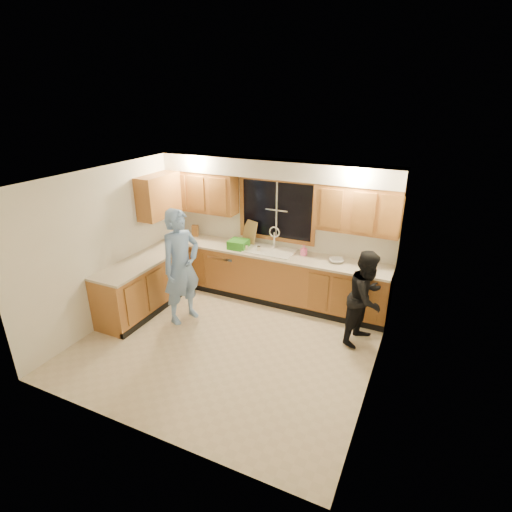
{
  "coord_description": "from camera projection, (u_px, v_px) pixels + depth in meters",
  "views": [
    {
      "loc": [
        2.53,
        -4.43,
        3.52
      ],
      "look_at": [
        0.17,
        0.65,
        1.22
      ],
      "focal_mm": 28.0,
      "sensor_mm": 36.0,
      "label": 1
    }
  ],
  "objects": [
    {
      "name": "upper_cabinets_right",
      "position": [
        358.0,
        209.0,
        6.25
      ],
      "size": [
        1.35,
        0.33,
        0.75
      ],
      "primitive_type": "cube",
      "color": "#A86831",
      "rests_on": "wall_back"
    },
    {
      "name": "wall_left",
      "position": [
        110.0,
        245.0,
        6.38
      ],
      "size": [
        0.0,
        3.8,
        3.8
      ],
      "primitive_type": "plane",
      "rotation": [
        1.57,
        0.0,
        1.57
      ],
      "color": "silver",
      "rests_on": "ground"
    },
    {
      "name": "base_cabinets_left",
      "position": [
        145.0,
        285.0,
        6.87
      ],
      "size": [
        0.6,
        1.9,
        0.88
      ],
      "primitive_type": "cube",
      "color": "#A86831",
      "rests_on": "ground"
    },
    {
      "name": "sink",
      "position": [
        270.0,
        254.0,
        7.06
      ],
      "size": [
        0.86,
        0.52,
        0.57
      ],
      "color": "white",
      "rests_on": "countertop_back"
    },
    {
      "name": "window_frame",
      "position": [
        277.0,
        210.0,
        7.02
      ],
      "size": [
        1.44,
        0.03,
        1.14
      ],
      "color": "black",
      "rests_on": "wall_back"
    },
    {
      "name": "cutting_board",
      "position": [
        250.0,
        232.0,
        7.33
      ],
      "size": [
        0.35,
        0.23,
        0.43
      ],
      "primitive_type": "cube",
      "rotation": [
        -0.21,
        0.0,
        -0.41
      ],
      "color": "tan",
      "rests_on": "countertop_back"
    },
    {
      "name": "floor",
      "position": [
        228.0,
        343.0,
        6.04
      ],
      "size": [
        4.2,
        4.2,
        0.0
      ],
      "primitive_type": "plane",
      "color": "beige",
      "rests_on": "ground"
    },
    {
      "name": "stove",
      "position": [
        122.0,
        299.0,
        6.39
      ],
      "size": [
        0.58,
        0.75,
        0.9
      ],
      "primitive_type": "cube",
      "color": "silver",
      "rests_on": "floor"
    },
    {
      "name": "wall_right",
      "position": [
        380.0,
        298.0,
        4.75
      ],
      "size": [
        0.0,
        3.8,
        3.8
      ],
      "primitive_type": "plane",
      "rotation": [
        1.57,
        0.0,
        -1.57
      ],
      "color": "silver",
      "rests_on": "ground"
    },
    {
      "name": "countertop_back",
      "position": [
        269.0,
        253.0,
        7.03
      ],
      "size": [
        4.2,
        0.63,
        0.04
      ],
      "primitive_type": "cube",
      "color": "beige",
      "rests_on": "base_cabinets_back"
    },
    {
      "name": "can_left",
      "position": [
        246.0,
        248.0,
        7.04
      ],
      "size": [
        0.07,
        0.07,
        0.11
      ],
      "primitive_type": "cylinder",
      "rotation": [
        0.0,
        0.0,
        -0.16
      ],
      "color": "beige",
      "rests_on": "countertop_back"
    },
    {
      "name": "base_cabinets_back",
      "position": [
        269.0,
        276.0,
        7.22
      ],
      "size": [
        4.2,
        0.6,
        0.88
      ],
      "primitive_type": "cube",
      "color": "#A86831",
      "rests_on": "ground"
    },
    {
      "name": "upper_cabinets_left",
      "position": [
        202.0,
        191.0,
        7.36
      ],
      "size": [
        1.35,
        0.33,
        0.75
      ],
      "primitive_type": "cube",
      "color": "#A86831",
      "rests_on": "wall_back"
    },
    {
      "name": "wall_back",
      "position": [
        277.0,
        229.0,
        7.16
      ],
      "size": [
        4.2,
        0.0,
        4.2
      ],
      "primitive_type": "plane",
      "rotation": [
        1.57,
        0.0,
        0.0
      ],
      "color": "silver",
      "rests_on": "ground"
    },
    {
      "name": "countertop_left",
      "position": [
        143.0,
        261.0,
        6.69
      ],
      "size": [
        0.63,
        1.9,
        0.04
      ],
      "primitive_type": "cube",
      "color": "beige",
      "rests_on": "base_cabinets_left"
    },
    {
      "name": "upper_cabinets_return",
      "position": [
        159.0,
        196.0,
        7.04
      ],
      "size": [
        0.33,
        0.9,
        0.75
      ],
      "primitive_type": "cube",
      "color": "#A86831",
      "rests_on": "wall_left"
    },
    {
      "name": "can_right",
      "position": [
        259.0,
        249.0,
        6.99
      ],
      "size": [
        0.06,
        0.06,
        0.11
      ],
      "primitive_type": "cylinder",
      "rotation": [
        0.0,
        0.0,
        -0.03
      ],
      "color": "beige",
      "rests_on": "countertop_back"
    },
    {
      "name": "man",
      "position": [
        181.0,
        267.0,
        6.35
      ],
      "size": [
        0.65,
        0.8,
        1.89
      ],
      "primitive_type": "imported",
      "rotation": [
        0.0,
        0.0,
        1.24
      ],
      "color": "#6E93D0",
      "rests_on": "floor"
    },
    {
      "name": "bowl",
      "position": [
        336.0,
        261.0,
        6.57
      ],
      "size": [
        0.31,
        0.31,
        0.06
      ],
      "primitive_type": "imported",
      "rotation": [
        0.0,
        0.0,
        0.41
      ],
      "color": "silver",
      "rests_on": "countertop_back"
    },
    {
      "name": "ceiling",
      "position": [
        222.0,
        179.0,
        5.09
      ],
      "size": [
        4.2,
        4.2,
        0.0
      ],
      "primitive_type": "plane",
      "rotation": [
        3.14,
        0.0,
        0.0
      ],
      "color": "white"
    },
    {
      "name": "knife_block",
      "position": [
        195.0,
        231.0,
        7.75
      ],
      "size": [
        0.14,
        0.13,
        0.22
      ],
      "primitive_type": "cube",
      "rotation": [
        0.0,
        0.0,
        0.33
      ],
      "color": "#985F29",
      "rests_on": "countertop_back"
    },
    {
      "name": "soap_bottle",
      "position": [
        304.0,
        250.0,
        6.83
      ],
      "size": [
        0.11,
        0.11,
        0.18
      ],
      "primitive_type": "imported",
      "rotation": [
        0.0,
        0.0,
        -0.36
      ],
      "color": "pink",
      "rests_on": "countertop_back"
    },
    {
      "name": "dishwasher",
      "position": [
        228.0,
        270.0,
        7.55
      ],
      "size": [
        0.6,
        0.56,
        0.82
      ],
      "primitive_type": "cube",
      "color": "silver",
      "rests_on": "floor"
    },
    {
      "name": "soffit",
      "position": [
        274.0,
        169.0,
        6.59
      ],
      "size": [
        4.2,
        0.35,
        0.3
      ],
      "primitive_type": "cube",
      "color": "beige",
      "rests_on": "wall_back"
    },
    {
      "name": "dish_crate",
      "position": [
        238.0,
        244.0,
        7.15
      ],
      "size": [
        0.34,
        0.32,
        0.15
      ],
      "primitive_type": "cube",
      "rotation": [
        0.0,
        0.0,
        0.04
      ],
      "color": "#349225",
      "rests_on": "countertop_back"
    },
    {
      "name": "woman",
      "position": [
        366.0,
        298.0,
        5.85
      ],
      "size": [
        0.74,
        0.84,
        1.46
      ],
      "primitive_type": "imported",
      "rotation": [
        0.0,
        0.0,
        1.27
      ],
      "color": "black",
      "rests_on": "floor"
    }
  ]
}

